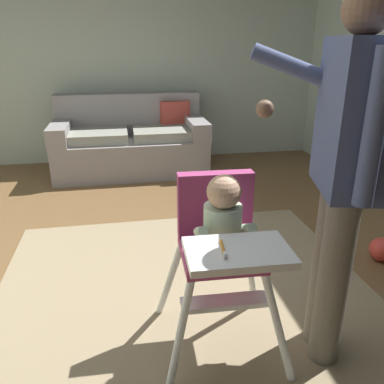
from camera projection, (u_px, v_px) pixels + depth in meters
The scene contains 7 objects.
ground at pixel (150, 283), 2.57m from camera, with size 6.33×7.18×0.10m, color brown.
wall_far at pixel (126, 56), 4.69m from camera, with size 5.53×0.06×2.53m, color #AFBDAE.
area_rug at pixel (188, 300), 2.32m from camera, with size 2.27×2.29×0.01m, color gray.
couch at pixel (131, 142), 4.55m from camera, with size 1.70×0.86×0.86m.
high_chair at pixel (221, 234), 1.78m from camera, with size 0.63×0.74×0.91m.
adult_standing at pixel (343, 171), 1.64m from camera, with size 0.50×0.58×1.63m.
toy_ball at pixel (382, 249), 2.72m from camera, with size 0.17×0.17×0.17m, color #D13D33.
Camera 1 is at (-0.13, -2.20, 1.43)m, focal length 36.88 mm.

